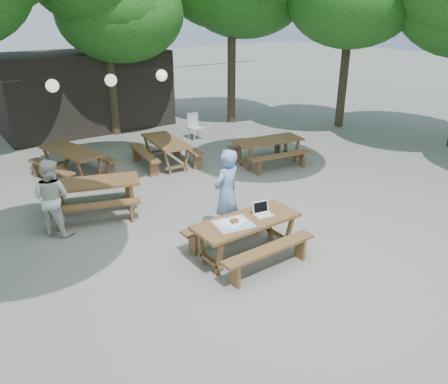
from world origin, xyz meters
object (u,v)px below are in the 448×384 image
at_px(plastic_chair, 196,132).
at_px(second_person, 52,198).
at_px(main_picnic_table, 246,237).
at_px(woman, 226,194).
at_px(picnic_table_nw, 94,197).

bearing_deg(plastic_chair, second_person, -145.68).
relative_size(main_picnic_table, woman, 1.10).
relative_size(main_picnic_table, picnic_table_nw, 0.86).
bearing_deg(plastic_chair, main_picnic_table, -116.21).
xyz_separation_m(main_picnic_table, woman, (0.18, 0.86, 0.52)).
distance_m(picnic_table_nw, second_person, 1.19).
bearing_deg(main_picnic_table, plastic_chair, 64.44).
xyz_separation_m(picnic_table_nw, second_person, (-1.00, -0.49, 0.41)).
height_order(main_picnic_table, picnic_table_nw, same).
bearing_deg(main_picnic_table, picnic_table_nw, 114.87).
bearing_deg(main_picnic_table, woman, 78.50).
height_order(picnic_table_nw, woman, woman).
distance_m(picnic_table_nw, plastic_chair, 6.27).
height_order(main_picnic_table, woman, woman).
relative_size(picnic_table_nw, woman, 1.27).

